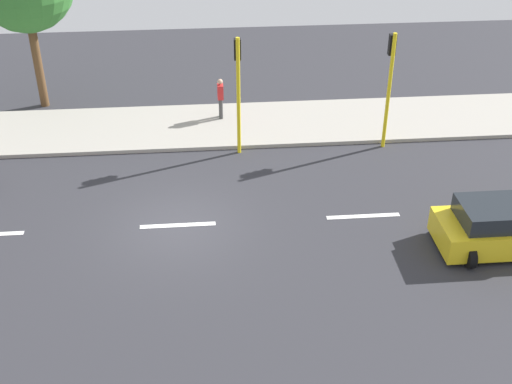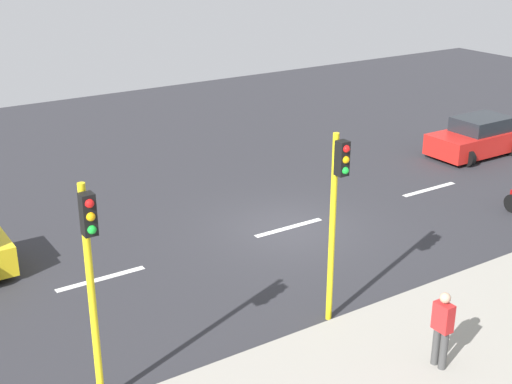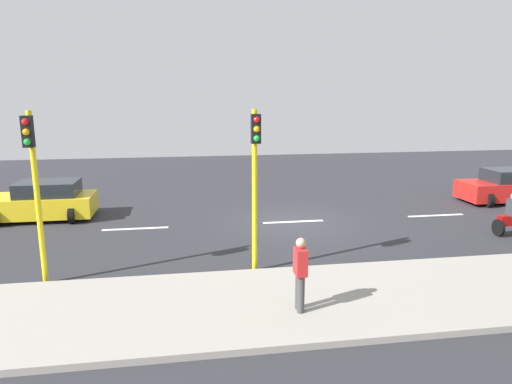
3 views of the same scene
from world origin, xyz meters
TOP-DOWN VIEW (x-y plane):
  - ground_plane at (0.00, 0.00)m, footprint 40.00×60.00m
  - sidewalk at (7.00, 0.00)m, footprint 4.00×60.00m
  - lane_stripe_north at (0.00, -6.00)m, footprint 0.20×2.40m
  - lane_stripe_mid at (0.00, 0.00)m, footprint 0.20×2.40m
  - car_yellow_cab at (-2.00, -9.73)m, footprint 2.32×4.06m
  - pedestrian_near_signal at (7.61, -1.71)m, footprint 0.40×0.24m
  - traffic_light_corner at (4.85, -7.85)m, footprint 0.49×0.24m
  - traffic_light_midblock at (4.85, -2.28)m, footprint 0.49×0.24m

SIDE VIEW (x-z plane):
  - ground_plane at x=0.00m, z-range -0.10..0.00m
  - lane_stripe_north at x=0.00m, z-range 0.00..0.01m
  - lane_stripe_mid at x=0.00m, z-range 0.00..0.01m
  - sidewalk at x=7.00m, z-range 0.00..0.15m
  - car_yellow_cab at x=-2.00m, z-range -0.05..1.47m
  - pedestrian_near_signal at x=7.61m, z-range 0.21..1.90m
  - traffic_light_corner at x=4.85m, z-range 0.68..5.18m
  - traffic_light_midblock at x=4.85m, z-range 0.68..5.18m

